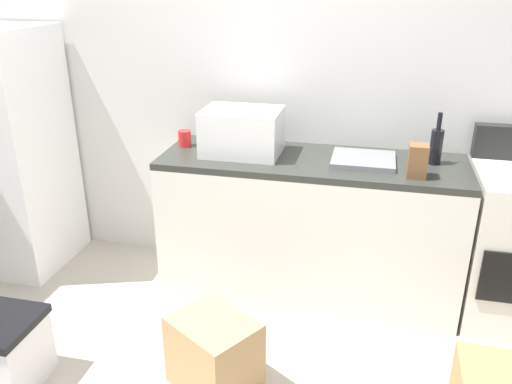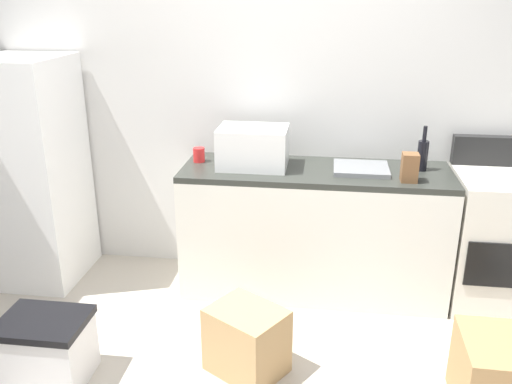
{
  "view_description": "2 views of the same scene",
  "coord_description": "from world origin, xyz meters",
  "views": [
    {
      "loc": [
        0.64,
        -1.74,
        1.93
      ],
      "look_at": [
        0.09,
        0.64,
        0.9
      ],
      "focal_mm": 37.02,
      "sensor_mm": 36.0,
      "label": 1
    },
    {
      "loc": [
        0.37,
        -2.3,
        2.03
      ],
      "look_at": [
        -0.04,
        0.72,
        0.89
      ],
      "focal_mm": 38.38,
      "sensor_mm": 36.0,
      "label": 2
    }
  ],
  "objects": [
    {
      "name": "kitchen_counter",
      "position": [
        0.3,
        1.2,
        0.45
      ],
      "size": [
        1.8,
        0.6,
        0.9
      ],
      "color": "silver",
      "rests_on": "ground_plane"
    },
    {
      "name": "coffee_mug",
      "position": [
        -0.51,
        1.26,
        0.95
      ],
      "size": [
        0.08,
        0.08,
        0.1
      ],
      "primitive_type": "cylinder",
      "color": "red",
      "rests_on": "kitchen_counter"
    },
    {
      "name": "cardboard_box_medium",
      "position": [
        -0.03,
        0.23,
        0.19
      ],
      "size": [
        0.51,
        0.48,
        0.39
      ],
      "primitive_type": "cube",
      "rotation": [
        0.0,
        0.0,
        -0.57
      ],
      "color": "tan",
      "rests_on": "ground_plane"
    },
    {
      "name": "knife_block",
      "position": [
        0.88,
        1.03,
        0.99
      ],
      "size": [
        0.1,
        0.1,
        0.18
      ],
      "primitive_type": "cube",
      "color": "brown",
      "rests_on": "kitchen_counter"
    },
    {
      "name": "microwave",
      "position": [
        -0.13,
        1.21,
        1.04
      ],
      "size": [
        0.46,
        0.34,
        0.27
      ],
      "primitive_type": "cube",
      "color": "white",
      "rests_on": "kitchen_counter"
    },
    {
      "name": "stove_oven",
      "position": [
        1.52,
        1.21,
        0.47
      ],
      "size": [
        0.6,
        0.61,
        1.1
      ],
      "color": "silver",
      "rests_on": "ground_plane"
    },
    {
      "name": "wall_back",
      "position": [
        0.0,
        1.55,
        1.3
      ],
      "size": [
        5.0,
        0.1,
        2.6
      ],
      "primitive_type": "cube",
      "color": "silver",
      "rests_on": "ground_plane"
    },
    {
      "name": "wine_bottle",
      "position": [
        0.99,
        1.27,
        1.01
      ],
      "size": [
        0.07,
        0.07,
        0.3
      ],
      "color": "black",
      "rests_on": "kitchen_counter"
    },
    {
      "name": "storage_bin",
      "position": [
        -1.1,
        0.01,
        0.19
      ],
      "size": [
        0.46,
        0.36,
        0.38
      ],
      "color": "silver",
      "rests_on": "ground_plane"
    },
    {
      "name": "cardboard_box_large",
      "position": [
        1.32,
        0.07,
        0.21
      ],
      "size": [
        0.5,
        0.45,
        0.42
      ],
      "primitive_type": "cube",
      "rotation": [
        0.0,
        0.0,
        -0.02
      ],
      "color": "#A37A4C",
      "rests_on": "ground_plane"
    },
    {
      "name": "refrigerator",
      "position": [
        -1.75,
        1.15,
        0.81
      ],
      "size": [
        0.68,
        0.66,
        1.61
      ],
      "primitive_type": "cube",
      "color": "white",
      "rests_on": "ground_plane"
    },
    {
      "name": "sink_basin",
      "position": [
        0.6,
        1.21,
        0.92
      ],
      "size": [
        0.36,
        0.32,
        0.03
      ],
      "primitive_type": "cube",
      "color": "slate",
      "rests_on": "kitchen_counter"
    }
  ]
}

